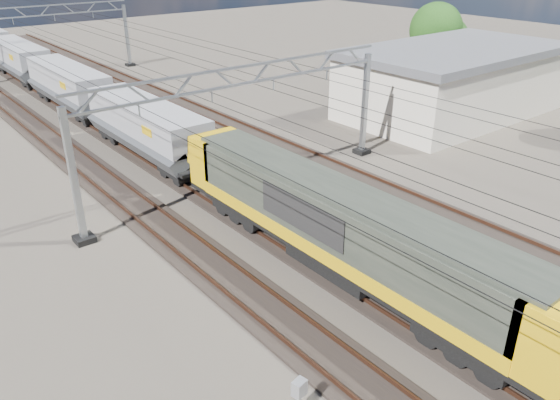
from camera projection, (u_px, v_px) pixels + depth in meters
ground at (291, 215)px, 28.56m from camera, size 160.00×160.00×0.00m
track_outer_west at (192, 250)px, 25.14m from camera, size 2.60×140.00×0.30m
track_loco at (261, 225)px, 27.40m from camera, size 2.60×140.00×0.30m
track_inner_east at (320, 203)px, 29.66m from camera, size 2.60×140.00×0.30m
track_outer_east at (370, 184)px, 31.91m from camera, size 2.60×140.00×0.30m
catenary_gantry_mid at (245, 125)px, 29.68m from camera, size 19.90×0.90×7.11m
catenary_gantry_far at (38, 39)px, 54.99m from camera, size 19.90×0.90×7.11m
overhead_wires at (204, 78)px, 31.70m from camera, size 12.03×140.00×0.53m
locomotive at (341, 226)px, 22.51m from camera, size 2.76×21.10×3.62m
hopper_wagon_lead at (147, 125)px, 34.99m from camera, size 3.38×13.00×3.25m
hopper_wagon_mid at (69, 84)px, 44.97m from camera, size 3.38×13.00×3.25m
hopper_wagon_third at (19, 58)px, 54.96m from camera, size 3.38×13.00×3.25m
trackside_cabinet at (299, 389)px, 16.19m from camera, size 0.48×0.39×1.27m
industrial_shed at (453, 80)px, 44.02m from camera, size 18.60×10.60×5.40m
tree_far at (439, 31)px, 53.27m from camera, size 5.58×5.18×7.66m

